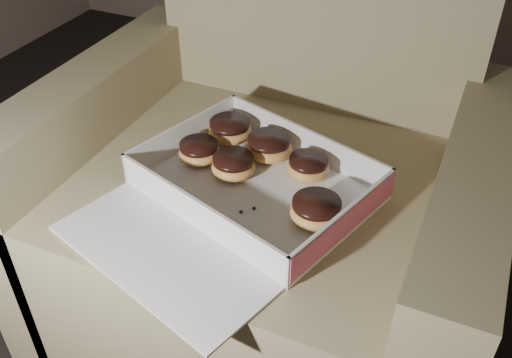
{
  "coord_description": "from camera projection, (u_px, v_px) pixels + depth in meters",
  "views": [
    {
      "loc": [
        -0.08,
        0.0,
        1.08
      ],
      "look_at": [
        -0.41,
        0.76,
        0.44
      ],
      "focal_mm": 40.0,
      "sensor_mm": 36.0,
      "label": 1
    }
  ],
  "objects": [
    {
      "name": "donut_b",
      "position": [
        230.0,
        130.0,
        1.17
      ],
      "size": [
        0.09,
        0.09,
        0.04
      ],
      "color": "#DE954D",
      "rests_on": "bakery_box"
    },
    {
      "name": "armchair",
      "position": [
        270.0,
        202.0,
        1.23
      ],
      "size": [
        0.89,
        0.75,
        0.93
      ],
      "color": "#8F815B",
      "rests_on": "floor"
    },
    {
      "name": "crumb_c",
      "position": [
        241.0,
        212.0,
        1.0
      ],
      "size": [
        0.01,
        0.01,
        0.0
      ],
      "primitive_type": "ellipsoid",
      "color": "black",
      "rests_on": "bakery_box"
    },
    {
      "name": "crumb_a",
      "position": [
        254.0,
        208.0,
        1.01
      ],
      "size": [
        0.01,
        0.01,
        0.0
      ],
      "primitive_type": "ellipsoid",
      "color": "black",
      "rests_on": "bakery_box"
    },
    {
      "name": "bakery_box",
      "position": [
        242.0,
        197.0,
        1.03
      ],
      "size": [
        0.52,
        0.57,
        0.07
      ],
      "rotation": [
        0.0,
        0.0,
        -0.32
      ],
      "color": "silver",
      "rests_on": "armchair"
    },
    {
      "name": "crumb_b",
      "position": [
        184.0,
        157.0,
        1.13
      ],
      "size": [
        0.01,
        0.01,
        0.0
      ],
      "primitive_type": "ellipsoid",
      "color": "black",
      "rests_on": "bakery_box"
    },
    {
      "name": "donut_a",
      "position": [
        269.0,
        147.0,
        1.12
      ],
      "size": [
        0.09,
        0.09,
        0.05
      ],
      "color": "#DE954D",
      "rests_on": "bakery_box"
    },
    {
      "name": "donut_d",
      "position": [
        316.0,
        211.0,
        0.97
      ],
      "size": [
        0.09,
        0.09,
        0.05
      ],
      "color": "#DE954D",
      "rests_on": "bakery_box"
    },
    {
      "name": "donut_e",
      "position": [
        199.0,
        151.0,
        1.11
      ],
      "size": [
        0.08,
        0.08,
        0.04
      ],
      "color": "#DE954D",
      "rests_on": "bakery_box"
    },
    {
      "name": "donut_f",
      "position": [
        233.0,
        165.0,
        1.08
      ],
      "size": [
        0.08,
        0.08,
        0.04
      ],
      "color": "#DE954D",
      "rests_on": "bakery_box"
    },
    {
      "name": "donut_c",
      "position": [
        308.0,
        167.0,
        1.07
      ],
      "size": [
        0.08,
        0.08,
        0.04
      ],
      "color": "#DE954D",
      "rests_on": "bakery_box"
    }
  ]
}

